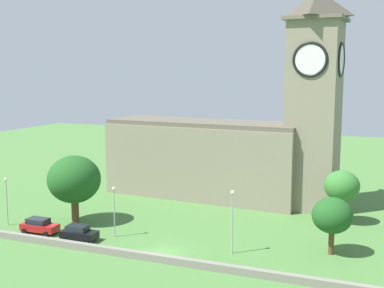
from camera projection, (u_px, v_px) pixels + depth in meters
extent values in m
plane|color=#477538|center=(209.00, 217.00, 68.87)|extent=(200.00, 200.00, 0.00)
cube|color=gray|center=(203.00, 161.00, 79.78)|extent=(31.82, 11.63, 11.58)
cube|color=#5C5547|center=(204.00, 123.00, 78.90)|extent=(31.77, 10.85, 0.70)
cube|color=gray|center=(313.00, 117.00, 71.31)|extent=(7.41, 7.41, 27.11)
cube|color=#675F4F|center=(317.00, 19.00, 69.34)|extent=(8.60, 8.60, 0.50)
pyramid|color=#484338|center=(317.00, 3.00, 69.03)|extent=(7.78, 7.78, 3.84)
cylinder|color=white|center=(310.00, 59.00, 66.97)|extent=(4.47, 0.40, 4.47)
torus|color=black|center=(310.00, 59.00, 66.97)|extent=(4.89, 0.70, 4.88)
cylinder|color=white|center=(341.00, 60.00, 68.65)|extent=(0.40, 4.47, 4.47)
torus|color=black|center=(341.00, 60.00, 68.65)|extent=(0.70, 4.89, 4.88)
cube|color=gray|center=(153.00, 257.00, 52.54)|extent=(57.86, 0.70, 0.81)
cube|color=red|center=(40.00, 227.00, 61.70)|extent=(4.80, 2.00, 0.85)
cube|color=#1E232B|center=(38.00, 221.00, 61.68)|extent=(2.70, 1.73, 0.68)
cylinder|color=black|center=(55.00, 230.00, 62.08)|extent=(0.69, 0.36, 0.68)
cylinder|color=black|center=(46.00, 234.00, 60.31)|extent=(0.69, 0.36, 0.68)
cylinder|color=black|center=(34.00, 227.00, 63.21)|extent=(0.69, 0.36, 0.68)
cylinder|color=black|center=(24.00, 231.00, 61.45)|extent=(0.69, 0.36, 0.68)
cube|color=black|center=(79.00, 234.00, 58.99)|extent=(4.52, 2.15, 0.84)
cube|color=#1E232B|center=(78.00, 228.00, 58.95)|extent=(2.57, 1.82, 0.67)
cylinder|color=black|center=(95.00, 236.00, 59.47)|extent=(0.69, 0.38, 0.67)
cylinder|color=black|center=(86.00, 242.00, 57.68)|extent=(0.69, 0.38, 0.67)
cylinder|color=black|center=(73.00, 234.00, 60.42)|extent=(0.69, 0.38, 0.67)
cylinder|color=black|center=(64.00, 239.00, 58.63)|extent=(0.69, 0.38, 0.67)
cylinder|color=#9EA0A5|center=(7.00, 203.00, 64.63)|extent=(0.14, 0.14, 5.93)
sphere|color=#F4EFCC|center=(6.00, 179.00, 64.18)|extent=(0.44, 0.44, 0.44)
cylinder|color=#9EA0A5|center=(114.00, 214.00, 59.96)|extent=(0.14, 0.14, 5.82)
sphere|color=#F4EFCC|center=(114.00, 189.00, 59.51)|extent=(0.44, 0.44, 0.44)
cylinder|color=#9EA0A5|center=(232.00, 224.00, 54.34)|extent=(0.14, 0.14, 6.75)
sphere|color=#F4EFCC|center=(233.00, 192.00, 53.82)|extent=(0.44, 0.44, 0.44)
cylinder|color=brown|center=(75.00, 211.00, 65.79)|extent=(0.98, 0.98, 3.33)
ellipsoid|color=#1E511E|center=(74.00, 179.00, 65.18)|extent=(7.00, 7.00, 6.30)
cylinder|color=brown|center=(341.00, 211.00, 65.53)|extent=(0.64, 0.64, 3.39)
ellipsoid|color=#33702D|center=(342.00, 186.00, 65.05)|extent=(4.59, 4.59, 4.13)
cylinder|color=brown|center=(331.00, 242.00, 54.43)|extent=(0.62, 0.62, 2.77)
ellipsoid|color=#1E511E|center=(332.00, 215.00, 53.99)|extent=(4.43, 4.43, 3.98)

